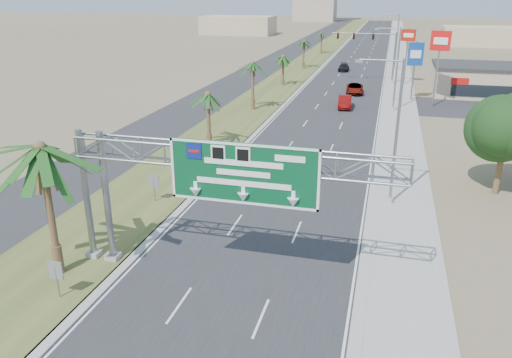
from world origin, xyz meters
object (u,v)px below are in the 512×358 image
at_px(palm_near, 40,148).
at_px(pole_sign_blue, 415,57).
at_px(car_left_lane, 269,158).
at_px(car_right_lane, 355,89).
at_px(car_mid_lane, 345,102).
at_px(pole_sign_red_far, 408,40).
at_px(sign_gantry, 215,167).
at_px(car_far, 344,67).
at_px(store_building, 500,81).
at_px(pole_sign_red_near, 440,46).
at_px(signal_mast, 381,53).

relative_size(palm_near, pole_sign_blue, 1.06).
distance_m(car_left_lane, car_right_lane, 35.08).
relative_size(car_mid_lane, pole_sign_blue, 0.59).
relative_size(car_left_lane, pole_sign_red_far, 0.57).
height_order(sign_gantry, car_far, sign_gantry).
relative_size(car_right_lane, pole_sign_red_far, 0.59).
xyz_separation_m(car_mid_lane, pole_sign_blue, (8.32, 7.09, 5.09)).
height_order(car_left_lane, car_far, car_left_lane).
height_order(store_building, pole_sign_blue, pole_sign_blue).
distance_m(palm_near, pole_sign_red_far, 66.52).
bearing_deg(car_right_lane, store_building, 6.96).
bearing_deg(palm_near, car_right_lane, 78.30).
relative_size(sign_gantry, pole_sign_red_near, 1.74).
relative_size(car_far, pole_sign_blue, 0.58).
bearing_deg(car_far, car_right_lane, -82.03).
relative_size(car_left_lane, pole_sign_red_near, 0.51).
bearing_deg(car_far, pole_sign_blue, -66.62).
bearing_deg(signal_mast, car_mid_lane, -100.52).
distance_m(signal_mast, car_mid_lane, 20.53).
bearing_deg(car_mid_lane, car_far, 90.77).
relative_size(store_building, car_right_lane, 3.49).
height_order(signal_mast, car_right_lane, signal_mast).
bearing_deg(pole_sign_blue, pole_sign_red_far, 93.68).
height_order(car_left_lane, pole_sign_red_far, pole_sign_red_far).
bearing_deg(car_mid_lane, signal_mast, 74.58).
height_order(car_left_lane, pole_sign_red_near, pole_sign_red_near).
distance_m(palm_near, signal_mast, 65.60).
relative_size(signal_mast, pole_sign_blue, 1.30).
height_order(palm_near, pole_sign_red_far, pole_sign_red_far).
xyz_separation_m(store_building, car_mid_lane, (-20.50, -13.80, -1.23)).
distance_m(car_right_lane, pole_sign_blue, 9.77).
bearing_deg(store_building, signal_mast, 160.46).
xyz_separation_m(sign_gantry, pole_sign_red_far, (10.06, 62.06, 0.82)).
distance_m(signal_mast, store_building, 18.08).
relative_size(signal_mast, pole_sign_red_far, 1.18).
height_order(car_far, pole_sign_blue, pole_sign_blue).
bearing_deg(store_building, sign_gantry, -112.36).
distance_m(sign_gantry, car_right_lane, 52.54).
bearing_deg(pole_sign_blue, signal_mast, 110.10).
bearing_deg(car_right_lane, pole_sign_red_far, 50.63).
bearing_deg(pole_sign_red_near, car_far, 116.80).
relative_size(car_mid_lane, car_right_lane, 0.91).
height_order(car_far, pole_sign_red_near, pole_sign_red_near).
height_order(palm_near, pole_sign_blue, palm_near).
bearing_deg(car_left_lane, palm_near, -109.95).
xyz_separation_m(car_left_lane, pole_sign_blue, (12.26, 31.98, 5.02)).
xyz_separation_m(palm_near, pole_sign_red_near, (21.66, 48.06, 0.69)).
bearing_deg(car_left_lane, pole_sign_blue, 68.36).
bearing_deg(sign_gantry, pole_sign_blue, 77.57).
bearing_deg(signal_mast, car_right_lane, -107.82).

